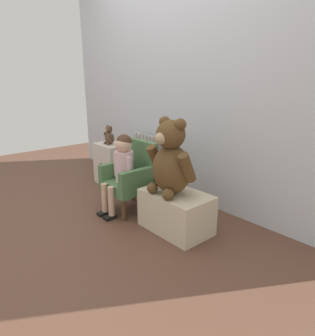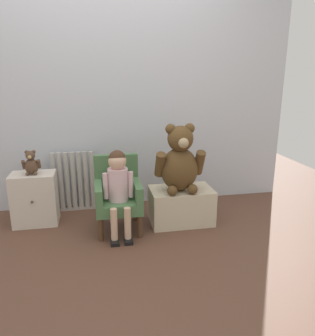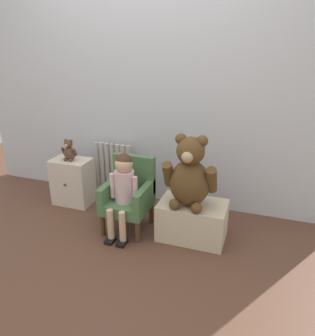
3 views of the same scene
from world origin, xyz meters
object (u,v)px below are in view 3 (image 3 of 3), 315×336
(radiator, at_px, (113,171))
(large_teddy_bear, at_px, (190,175))
(low_bench, at_px, (192,220))
(child_armchair, at_px, (129,194))
(small_dresser, at_px, (73,181))
(child_figure, at_px, (123,183))
(small_teddy_bear, at_px, (69,151))

(radiator, bearing_deg, large_teddy_bear, -28.67)
(low_bench, bearing_deg, child_armchair, -178.63)
(small_dresser, bearing_deg, radiator, 38.02)
(radiator, relative_size, low_bench, 1.06)
(child_armchair, distance_m, large_teddy_bear, 0.61)
(radiator, height_order, child_figure, child_figure)
(child_figure, xyz_separation_m, large_teddy_bear, (0.55, 0.09, 0.11))
(radiator, height_order, large_teddy_bear, large_teddy_bear)
(large_teddy_bear, bearing_deg, child_figure, -171.13)
(child_figure, bearing_deg, low_bench, 11.88)
(large_teddy_bear, bearing_deg, small_dresser, 168.60)
(child_armchair, relative_size, small_teddy_bear, 2.97)
(large_teddy_bear, height_order, small_teddy_bear, large_teddy_bear)
(child_figure, xyz_separation_m, small_teddy_bear, (-0.74, 0.33, 0.10))
(small_dresser, xyz_separation_m, child_figure, (0.74, -0.35, 0.24))
(radiator, xyz_separation_m, child_figure, (0.40, -0.61, 0.18))
(radiator, distance_m, low_bench, 1.11)
(radiator, relative_size, small_dresser, 1.25)
(small_dresser, height_order, small_teddy_bear, small_teddy_bear)
(small_dresser, bearing_deg, child_armchair, -17.84)
(small_dresser, relative_size, low_bench, 0.85)
(child_figure, height_order, large_teddy_bear, large_teddy_bear)
(child_armchair, bearing_deg, small_dresser, 162.16)
(radiator, relative_size, small_teddy_bear, 2.76)
(radiator, height_order, small_teddy_bear, small_teddy_bear)
(radiator, height_order, small_dresser, radiator)
(radiator, bearing_deg, small_teddy_bear, -140.26)
(child_armchair, relative_size, large_teddy_bear, 1.07)
(child_figure, bearing_deg, small_teddy_bear, 155.67)
(radiator, relative_size, child_armchair, 0.93)
(small_dresser, distance_m, small_teddy_bear, 0.34)
(small_teddy_bear, bearing_deg, small_dresser, 106.48)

